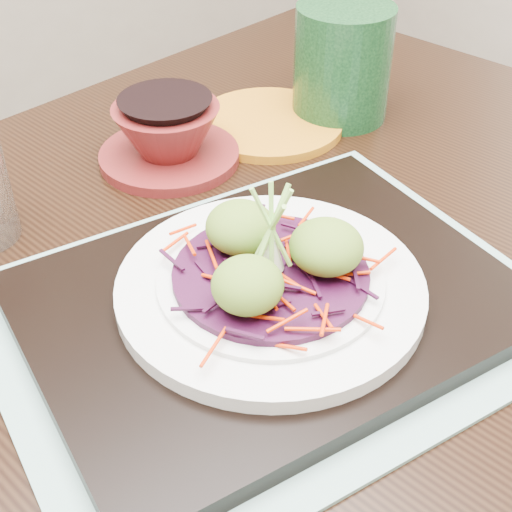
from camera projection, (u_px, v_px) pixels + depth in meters
dining_table at (209, 380)px, 0.69m from camera, size 1.41×1.06×0.81m
placemat at (270, 311)px, 0.61m from camera, size 0.49×0.40×0.00m
serving_tray at (270, 302)px, 0.61m from camera, size 0.43×0.34×0.02m
white_plate at (270, 286)px, 0.59m from camera, size 0.26×0.26×0.02m
cabbage_bed at (271, 274)px, 0.59m from camera, size 0.16×0.16×0.01m
carrot_julienne at (271, 266)px, 0.58m from camera, size 0.20×0.20×0.01m
guacamole_scoops at (271, 252)px, 0.57m from camera, size 0.14×0.13×0.04m
scallion_garnish at (271, 232)px, 0.56m from camera, size 0.06×0.06×0.09m
terracotta_bowl_set at (168, 137)px, 0.80m from camera, size 0.18×0.18×0.07m
yellow_plate at (269, 123)px, 0.87m from camera, size 0.21×0.21×0.01m
green_jar at (342, 63)px, 0.86m from camera, size 0.16×0.16×0.14m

